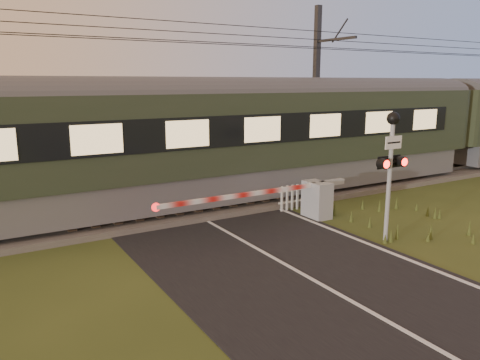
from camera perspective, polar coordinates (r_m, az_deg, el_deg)
ground at (r=10.74m, az=7.98°, el=-11.58°), size 160.00×160.00×0.00m
road at (r=10.58m, az=8.86°, el=-11.92°), size 6.00×140.00×0.03m
track_bed at (r=16.01m, az=-6.65°, el=-3.37°), size 140.00×3.40×0.39m
overhead_wires at (r=15.52m, az=-7.18°, el=17.23°), size 120.00×0.62×0.62m
train at (r=24.19m, az=23.54°, el=6.33°), size 43.84×3.02×4.09m
boom_gate at (r=14.89m, az=8.58°, el=-2.26°), size 6.55×0.90×1.19m
crossing_signal at (r=12.96m, az=17.94°, el=3.10°), size 0.89×0.36×3.49m
picket_fence at (r=16.23m, az=8.19°, el=-1.83°), size 2.35×0.07×0.87m
catenary_mast at (r=21.32m, az=9.34°, el=10.71°), size 0.23×2.47×7.47m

